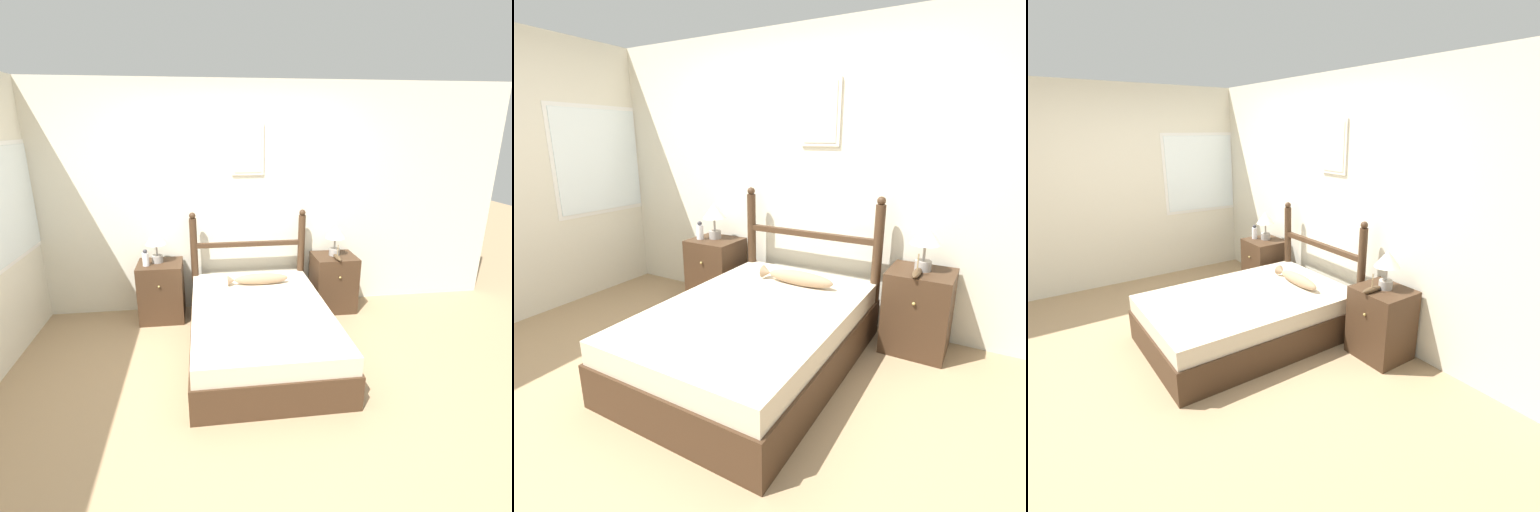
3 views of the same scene
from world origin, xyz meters
TOP-DOWN VIEW (x-y plane):
  - ground_plane at (0.00, 0.00)m, footprint 16.00×16.00m
  - wall_back at (0.00, 1.73)m, footprint 6.40×0.08m
  - wall_left at (-2.13, 0.03)m, footprint 0.08×6.40m
  - bed at (0.17, 0.62)m, footprint 1.31×1.94m
  - headboard at (0.17, 1.55)m, footprint 1.31×0.08m
  - nightstand_left at (-0.82, 1.45)m, footprint 0.48×0.46m
  - nightstand_right at (1.16, 1.45)m, footprint 0.48×0.46m
  - table_lamp_left at (-0.84, 1.49)m, footprint 0.23×0.23m
  - table_lamp_right at (1.16, 1.47)m, footprint 0.23×0.23m
  - bottle at (-0.95, 1.39)m, footprint 0.07×0.07m
  - model_boat at (1.14, 1.32)m, footprint 0.06×0.23m
  - fish_pillow at (0.23, 1.18)m, footprint 0.65×0.11m

SIDE VIEW (x-z plane):
  - ground_plane at x=0.00m, z-range 0.00..0.00m
  - bed at x=0.17m, z-range 0.00..0.46m
  - nightstand_left at x=-0.82m, z-range 0.00..0.66m
  - nightstand_right at x=1.16m, z-range 0.00..0.66m
  - fish_pillow at x=0.23m, z-range 0.46..0.58m
  - headboard at x=0.17m, z-range 0.03..1.22m
  - model_boat at x=1.14m, z-range 0.60..0.77m
  - bottle at x=-0.95m, z-range 0.65..0.83m
  - table_lamp_left at x=-0.84m, z-range 0.73..1.08m
  - table_lamp_right at x=1.16m, z-range 0.73..1.08m
  - wall_back at x=0.00m, z-range 0.00..2.55m
  - wall_left at x=-2.13m, z-range 0.00..2.55m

